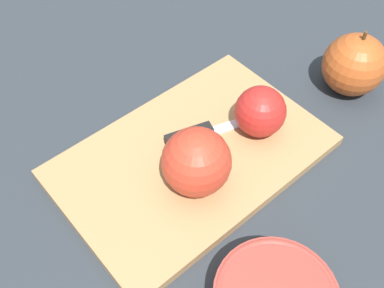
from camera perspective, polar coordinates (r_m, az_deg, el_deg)
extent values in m
plane|color=#282D33|center=(0.60, 0.00, -2.08)|extent=(4.00, 4.00, 0.00)
cube|color=#A37A4C|center=(0.59, 0.00, -1.65)|extent=(0.38, 0.27, 0.01)
sphere|color=red|center=(0.53, 0.56, -2.28)|extent=(0.08, 0.08, 0.08)
cylinder|color=beige|center=(0.53, 0.18, -1.70)|extent=(0.08, 0.01, 0.08)
sphere|color=red|center=(0.59, 8.67, 4.10)|extent=(0.07, 0.07, 0.07)
cylinder|color=beige|center=(0.60, 9.16, 4.29)|extent=(0.01, 0.06, 0.06)
cube|color=silver|center=(0.63, 6.82, 2.96)|extent=(0.11, 0.03, 0.00)
cube|color=black|center=(0.59, -0.37, 1.01)|extent=(0.07, 0.03, 0.02)
sphere|color=#AD4C1E|center=(0.70, 19.89, 9.45)|extent=(0.09, 0.09, 0.09)
cylinder|color=#4C3319|center=(0.67, 21.09, 12.72)|extent=(0.01, 0.01, 0.01)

